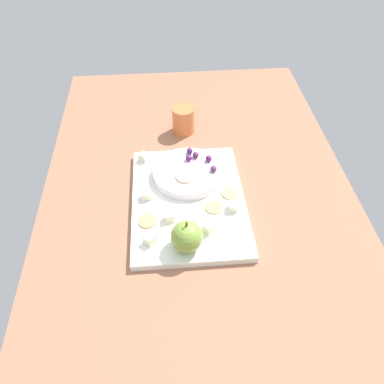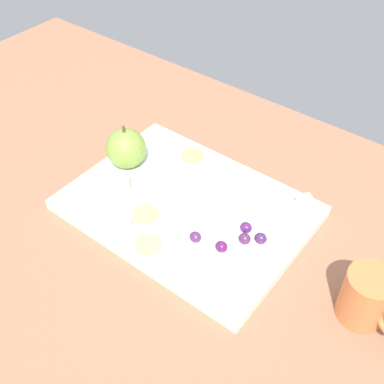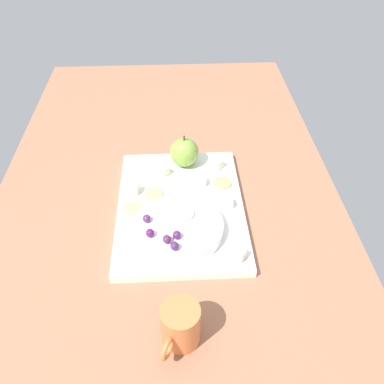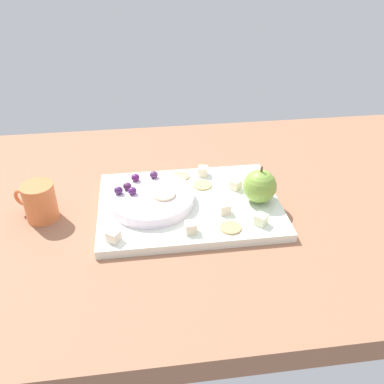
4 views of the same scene
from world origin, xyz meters
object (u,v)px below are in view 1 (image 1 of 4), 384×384
(grape_3, at_px, (214,169))
(grape_2, at_px, (209,159))
(cracker_2, at_px, (214,208))
(apple_whole, at_px, (187,237))
(cup, at_px, (184,120))
(cracker_1, at_px, (230,193))
(cheese_cube_5, at_px, (147,195))
(cheese_cube_3, at_px, (144,157))
(grape_1, at_px, (196,155))
(cheese_cube_4, at_px, (170,217))
(grape_4, at_px, (190,151))
(apple_slice_0, at_px, (185,176))
(cracker_0, at_px, (147,221))
(platter, at_px, (188,201))
(cheese_cube_1, at_px, (150,240))
(serving_dish, at_px, (188,173))
(grape_0, at_px, (189,158))
(cheese_cube_2, at_px, (233,206))
(cheese_cube_0, at_px, (208,228))

(grape_3, bearing_deg, grape_2, -169.11)
(cracker_2, bearing_deg, apple_whole, -33.86)
(grape_3, bearing_deg, cup, -165.51)
(cracker_1, relative_size, grape_2, 2.32)
(cheese_cube_5, height_order, cracker_1, cheese_cube_5)
(cheese_cube_3, xyz_separation_m, grape_1, (0.03, 0.14, 0.02))
(cheese_cube_4, distance_m, grape_4, 0.23)
(apple_slice_0, bearing_deg, grape_4, 168.81)
(cracker_0, height_order, grape_2, grape_2)
(apple_whole, height_order, cracker_2, apple_whole)
(platter, xyz_separation_m, cracker_0, (0.07, -0.10, 0.01))
(cheese_cube_1, bearing_deg, apple_whole, 77.86)
(serving_dish, xyz_separation_m, cracker_2, (0.12, 0.06, -0.01))
(cheese_cube_4, relative_size, grape_4, 1.20)
(cheese_cube_5, xyz_separation_m, cracker_1, (0.00, 0.21, -0.01))
(cheese_cube_4, bearing_deg, grape_0, 162.22)
(cheese_cube_1, bearing_deg, grape_1, 153.87)
(cheese_cube_2, xyz_separation_m, grape_1, (-0.18, -0.08, 0.02))
(grape_0, relative_size, cup, 0.20)
(cheese_cube_5, relative_size, grape_1, 1.20)
(serving_dish, distance_m, cheese_cube_2, 0.16)
(cheese_cube_2, xyz_separation_m, cracker_1, (-0.05, -0.00, -0.01))
(grape_0, distance_m, grape_4, 0.03)
(cracker_1, relative_size, grape_1, 2.32)
(cheese_cube_5, distance_m, cup, 0.33)
(cracker_0, relative_size, cracker_2, 1.00)
(cheese_cube_2, bearing_deg, serving_dish, -141.48)
(serving_dish, relative_size, grape_0, 9.98)
(cheese_cube_4, relative_size, grape_0, 1.20)
(cheese_cube_2, height_order, apple_slice_0, apple_slice_0)
(cheese_cube_1, bearing_deg, cup, 166.49)
(grape_1, bearing_deg, apple_whole, -9.29)
(cheese_cube_1, height_order, cheese_cube_5, same)
(apple_whole, height_order, cracker_0, apple_whole)
(grape_3, relative_size, cup, 0.20)
(cheese_cube_0, distance_m, grape_1, 0.24)
(cheese_cube_5, bearing_deg, cheese_cube_1, 2.77)
(grape_0, bearing_deg, cracker_1, 40.56)
(cheese_cube_2, xyz_separation_m, cheese_cube_3, (-0.21, -0.22, 0.00))
(platter, relative_size, grape_2, 20.94)
(cheese_cube_4, bearing_deg, grape_1, 157.69)
(apple_whole, bearing_deg, grape_0, 174.75)
(cracker_0, distance_m, grape_1, 0.25)
(apple_slice_0, bearing_deg, serving_dish, 162.77)
(grape_4, xyz_separation_m, apple_slice_0, (0.10, -0.02, -0.01))
(serving_dish, height_order, grape_0, grape_0)
(cheese_cube_5, xyz_separation_m, grape_4, (-0.14, 0.12, 0.02))
(apple_whole, relative_size, cheese_cube_5, 3.25)
(cracker_2, xyz_separation_m, grape_4, (-0.19, -0.05, 0.03))
(grape_3, bearing_deg, cheese_cube_2, 16.75)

